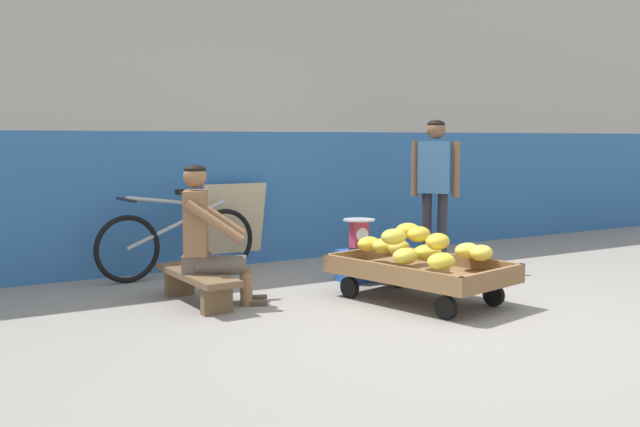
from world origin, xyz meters
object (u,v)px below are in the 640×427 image
object	(u,v)px
sign_board	(232,225)
shopping_bag	(401,271)
low_bench	(197,280)
weighing_scale	(359,234)
plastic_crate	(359,266)
vendor_seated	(207,235)
customer_adult	(435,178)
banana_cart	(420,273)
bicycle_near_left	(178,241)

from	to	relation	value
sign_board	shopping_bag	world-z (taller)	sign_board
low_bench	weighing_scale	distance (m)	1.69
plastic_crate	shopping_bag	size ratio (longest dim) A/B	1.50
weighing_scale	sign_board	distance (m)	1.51
vendor_seated	customer_adult	bearing A→B (deg)	4.45
banana_cart	shopping_bag	world-z (taller)	banana_cart
low_bench	bicycle_near_left	bearing A→B (deg)	77.35
bicycle_near_left	sign_board	bearing A→B (deg)	20.14
bicycle_near_left	sign_board	size ratio (longest dim) A/B	1.88
banana_cart	weighing_scale	world-z (taller)	weighing_scale
weighing_scale	vendor_seated	bearing A→B (deg)	-174.53
low_bench	sign_board	distance (m)	1.76
low_bench	vendor_seated	size ratio (longest dim) A/B	0.97
plastic_crate	weighing_scale	xyz separation A→B (m)	(0.00, -0.00, 0.30)
sign_board	shopping_bag	bearing A→B (deg)	-59.49
plastic_crate	bicycle_near_left	xyz separation A→B (m)	(-1.40, 1.08, 0.20)
banana_cart	low_bench	distance (m)	1.83
vendor_seated	sign_board	distance (m)	1.73
banana_cart	customer_adult	xyz separation A→B (m)	(1.00, 1.02, 0.71)
sign_board	banana_cart	bearing A→B (deg)	-74.22
low_bench	sign_board	bearing A→B (deg)	56.47
banana_cart	sign_board	bearing A→B (deg)	105.78
plastic_crate	customer_adult	bearing A→B (deg)	2.66
customer_adult	weighing_scale	bearing A→B (deg)	-177.27
low_bench	plastic_crate	world-z (taller)	plastic_crate
banana_cart	shopping_bag	xyz separation A→B (m)	(0.31, 0.67, -0.12)
weighing_scale	sign_board	xyz separation A→B (m)	(-0.70, 1.34, -0.01)
weighing_scale	banana_cart	bearing A→B (deg)	-92.90
low_bench	vendor_seated	xyz separation A→B (m)	(0.08, -0.04, 0.37)
plastic_crate	customer_adult	distance (m)	1.24
vendor_seated	plastic_crate	bearing A→B (deg)	5.51
sign_board	customer_adult	bearing A→B (deg)	-38.02
plastic_crate	customer_adult	xyz separation A→B (m)	(0.95, 0.04, 0.80)
customer_adult	plastic_crate	bearing A→B (deg)	-177.34
low_bench	vendor_seated	distance (m)	0.38
low_bench	shopping_bag	xyz separation A→B (m)	(1.93, -0.19, -0.08)
banana_cart	low_bench	bearing A→B (deg)	151.91
banana_cart	low_bench	xyz separation A→B (m)	(-1.61, 0.86, -0.04)
sign_board	plastic_crate	bearing A→B (deg)	-62.23
plastic_crate	bicycle_near_left	size ratio (longest dim) A/B	0.22
banana_cart	customer_adult	distance (m)	1.60
banana_cart	vendor_seated	size ratio (longest dim) A/B	1.39
plastic_crate	customer_adult	world-z (taller)	customer_adult
banana_cart	low_bench	world-z (taller)	banana_cart
sign_board	low_bench	bearing A→B (deg)	-123.53
bicycle_near_left	customer_adult	size ratio (longest dim) A/B	1.08
banana_cart	sign_board	world-z (taller)	sign_board
customer_adult	shopping_bag	bearing A→B (deg)	-152.71
weighing_scale	shopping_bag	world-z (taller)	weighing_scale
banana_cart	customer_adult	bearing A→B (deg)	45.65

